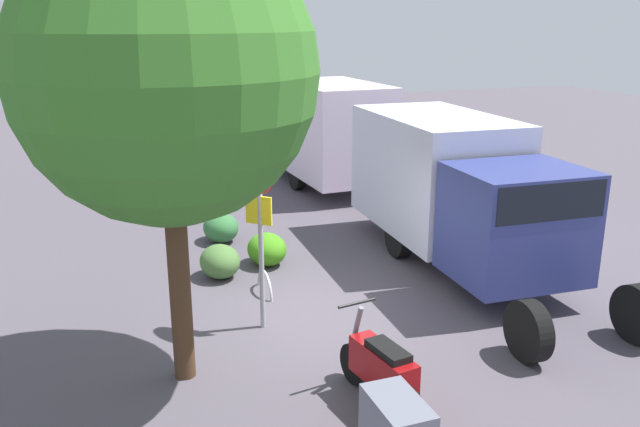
{
  "coord_description": "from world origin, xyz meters",
  "views": [
    {
      "loc": [
        -9.19,
        3.51,
        4.71
      ],
      "look_at": [
        1.17,
        -0.38,
        1.42
      ],
      "focal_mm": 37.05,
      "sensor_mm": 36.0,
      "label": 1
    }
  ],
  "objects_px": {
    "stop_sign": "(259,208)",
    "bike_rack_hoop": "(265,293)",
    "street_tree": "(166,73)",
    "box_truck_near": "(457,185)",
    "motorcycle": "(382,370)",
    "box_truck_far": "(321,128)"
  },
  "relations": [
    {
      "from": "box_truck_near",
      "to": "box_truck_far",
      "type": "relative_size",
      "value": 1.04
    },
    {
      "from": "stop_sign",
      "to": "street_tree",
      "type": "distance_m",
      "value": 2.74
    },
    {
      "from": "box_truck_near",
      "to": "bike_rack_hoop",
      "type": "xyz_separation_m",
      "value": [
        -0.23,
        4.0,
        -1.57
      ]
    },
    {
      "from": "street_tree",
      "to": "bike_rack_hoop",
      "type": "relative_size",
      "value": 7.0
    },
    {
      "from": "stop_sign",
      "to": "street_tree",
      "type": "bearing_deg",
      "value": 127.2
    },
    {
      "from": "box_truck_near",
      "to": "stop_sign",
      "type": "distance_m",
      "value": 4.68
    },
    {
      "from": "motorcycle",
      "to": "bike_rack_hoop",
      "type": "xyz_separation_m",
      "value": [
        3.99,
        0.38,
        -0.52
      ]
    },
    {
      "from": "motorcycle",
      "to": "street_tree",
      "type": "relative_size",
      "value": 0.3
    },
    {
      "from": "box_truck_near",
      "to": "stop_sign",
      "type": "relative_size",
      "value": 2.52
    },
    {
      "from": "street_tree",
      "to": "bike_rack_hoop",
      "type": "distance_m",
      "value": 5.04
    },
    {
      "from": "stop_sign",
      "to": "bike_rack_hoop",
      "type": "height_order",
      "value": "stop_sign"
    },
    {
      "from": "box_truck_far",
      "to": "street_tree",
      "type": "xyz_separation_m",
      "value": [
        -9.71,
        5.65,
        2.43
      ]
    },
    {
      "from": "box_truck_far",
      "to": "stop_sign",
      "type": "bearing_deg",
      "value": 152.62
    },
    {
      "from": "box_truck_near",
      "to": "motorcycle",
      "type": "distance_m",
      "value": 5.66
    },
    {
      "from": "box_truck_far",
      "to": "bike_rack_hoop",
      "type": "xyz_separation_m",
      "value": [
        -7.37,
        3.85,
        -1.64
      ]
    },
    {
      "from": "stop_sign",
      "to": "bike_rack_hoop",
      "type": "distance_m",
      "value": 2.39
    },
    {
      "from": "motorcycle",
      "to": "bike_rack_hoop",
      "type": "height_order",
      "value": "motorcycle"
    },
    {
      "from": "motorcycle",
      "to": "box_truck_far",
      "type": "bearing_deg",
      "value": -25.46
    },
    {
      "from": "box_truck_near",
      "to": "motorcycle",
      "type": "bearing_deg",
      "value": -37.61
    },
    {
      "from": "stop_sign",
      "to": "bike_rack_hoop",
      "type": "xyz_separation_m",
      "value": [
        1.29,
        -0.41,
        -1.96
      ]
    },
    {
      "from": "street_tree",
      "to": "bike_rack_hoop",
      "type": "xyz_separation_m",
      "value": [
        2.35,
        -1.81,
        -4.07
      ]
    },
    {
      "from": "box_truck_far",
      "to": "street_tree",
      "type": "relative_size",
      "value": 1.21
    }
  ]
}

